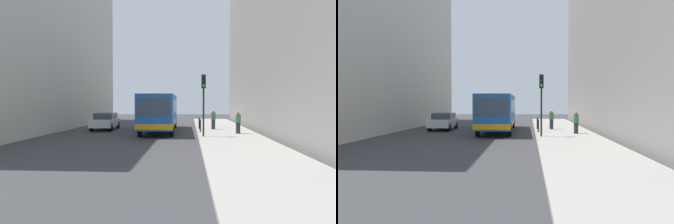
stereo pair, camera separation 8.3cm
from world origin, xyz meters
The scene contains 11 objects.
ground_plane centered at (0.00, 0.00, 0.00)m, with size 80.00×80.00×0.00m, color #38383A.
sidewalk centered at (5.40, 0.00, 0.07)m, with size 4.40×40.00×0.15m, color #9E9991.
building_left centered at (-11.50, 4.00, 8.54)m, with size 7.00×32.00×17.08m, color #BCB7AD.
building_right centered at (11.50, 4.00, 8.87)m, with size 7.00×32.00×17.75m, color gray.
bus centered at (0.17, 2.65, 1.73)m, with size 2.70×11.06×3.00m.
car_beside_bus centered at (-4.73, 3.67, 0.78)m, with size 1.97×4.45×1.48m.
traffic_light centered at (3.55, -2.57, 3.01)m, with size 0.28×0.33×4.10m.
bollard_near centered at (3.45, 0.72, 0.62)m, with size 0.11×0.11×0.95m, color black.
bollard_mid centered at (3.45, 3.53, 0.62)m, with size 0.11×0.11×0.95m, color black.
pedestrian_near_signal centered at (6.14, -0.38, 0.94)m, with size 0.38×0.38×1.59m.
pedestrian_mid_sidewalk centered at (4.63, 3.22, 0.97)m, with size 0.38×0.38×1.64m.
Camera 1 is at (2.63, -23.87, 2.44)m, focal length 34.25 mm.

